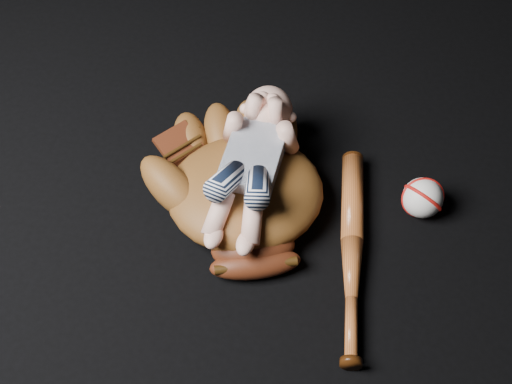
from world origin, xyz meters
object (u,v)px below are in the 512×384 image
baseball (423,198)px  baseball_glove (245,187)px  newborn_baby (249,165)px  baseball_bat (352,253)px

baseball → baseball_glove: bearing=-170.7°
baseball → newborn_baby: bearing=-172.1°
baseball_glove → newborn_baby: size_ratio=1.17×
baseball_glove → baseball: bearing=-8.5°
baseball_glove → baseball: size_ratio=5.38×
baseball_glove → baseball_bat: bearing=-38.5°
newborn_baby → baseball: 0.37m
baseball_bat → baseball: baseball is taller
baseball_glove → newborn_baby: (0.01, 0.01, 0.06)m
newborn_baby → baseball_bat: 0.27m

